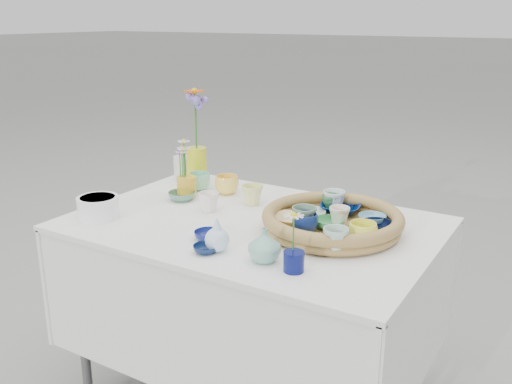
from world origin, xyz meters
The scene contains 32 objects.
wicker_tray centered at (0.28, 0.05, 0.80)m, with size 0.47×0.47×0.08m, color olive, non-canonical shape.
tray_ceramic_0 centered at (0.25, 0.20, 0.80)m, with size 0.14×0.14×0.04m, color #011851.
tray_ceramic_1 centered at (0.42, 0.09, 0.80)m, with size 0.10×0.10×0.03m, color black.
tray_ceramic_2 centered at (0.42, -0.04, 0.82)m, with size 0.09×0.09×0.07m, color #EEF048.
tray_ceramic_3 centered at (0.27, 0.04, 0.80)m, with size 0.10×0.10×0.03m, color #41A15A.
tray_ceramic_4 centered at (0.21, -0.01, 0.82)m, with size 0.08×0.08×0.08m, color slate.
tray_ceramic_5 centered at (0.17, 0.10, 0.80)m, with size 0.11×0.11×0.03m, color #9DC4B0.
tray_ceramic_6 centered at (0.22, 0.21, 0.82)m, with size 0.08×0.08×0.08m, color silver.
tray_ceramic_7 centered at (0.29, 0.08, 0.82)m, with size 0.07×0.07×0.07m, color #F4E2CD.
tray_ceramic_8 centered at (0.38, 0.16, 0.80)m, with size 0.09×0.09×0.03m, color #71AFC9.
tray_ceramic_9 centered at (0.22, -0.04, 0.82)m, with size 0.08×0.08×0.07m, color navy.
tray_ceramic_10 centered at (0.14, 0.01, 0.80)m, with size 0.12×0.12×0.03m, color #E4C179.
tray_ceramic_11 centered at (0.37, -0.13, 0.82)m, with size 0.08×0.08×0.07m, color #A2CCBE.
tray_ceramic_12 centered at (0.21, 0.20, 0.81)m, with size 0.07×0.07×0.06m, color #367C42.
loose_ceramic_0 centered at (-0.26, 0.23, 0.80)m, with size 0.10×0.10×0.08m, color #FFD250.
loose_ceramic_1 centered at (-0.10, 0.16, 0.80)m, with size 0.08×0.08×0.08m, color #E4E682.
loose_ceramic_2 centered at (-0.37, 0.07, 0.78)m, with size 0.11×0.11×0.03m, color #518269.
loose_ceramic_3 centered at (-0.20, 0.01, 0.80)m, with size 0.08×0.08×0.07m, color white.
loose_ceramic_4 centered at (-0.04, -0.22, 0.78)m, with size 0.09×0.09×0.03m, color navy.
loose_ceramic_5 centered at (-0.39, 0.21, 0.80)m, with size 0.09×0.09×0.07m, color #90EABF.
loose_ceramic_6 centered at (0.02, -0.31, 0.78)m, with size 0.08×0.08×0.02m, color #0D1F48.
fluted_bowl centered at (-0.50, -0.25, 0.80)m, with size 0.15×0.15×0.08m, color white, non-canonical shape.
bud_vase_paleblue centered at (0.04, -0.28, 0.82)m, with size 0.08×0.08×0.12m, color #C2DEFF, non-canonical shape.
bud_vase_seafoam centered at (0.20, -0.27, 0.82)m, with size 0.10×0.10×0.10m, color #78B39E.
bud_vase_cobalt centered at (0.31, -0.29, 0.80)m, with size 0.06×0.06×0.06m, color #070D4E.
single_daisy centered at (0.30, -0.28, 0.88)m, with size 0.07×0.07×0.12m, color silver, non-canonical shape.
tall_vase_yellow centered at (-0.45, 0.28, 0.84)m, with size 0.09×0.09×0.16m, color yellow.
gerbera centered at (-0.45, 0.27, 1.04)m, with size 0.10×0.10×0.26m, color #E35109, non-canonical shape.
hydrangea centered at (-0.46, 0.29, 1.02)m, with size 0.08×0.08×0.27m, color #6F63C9, non-canonical shape.
white_pitcher centered at (-0.54, 0.29, 0.82)m, with size 0.11×0.08×0.11m, color silver, non-canonical shape.
daisy_cup centered at (-0.38, 0.11, 0.81)m, with size 0.08×0.08×0.08m, color gold.
daisy_posy centered at (-0.39, 0.11, 0.92)m, with size 0.08×0.08×0.15m, color silver, non-canonical shape.
Camera 1 is at (0.98, -1.61, 1.46)m, focal length 40.00 mm.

